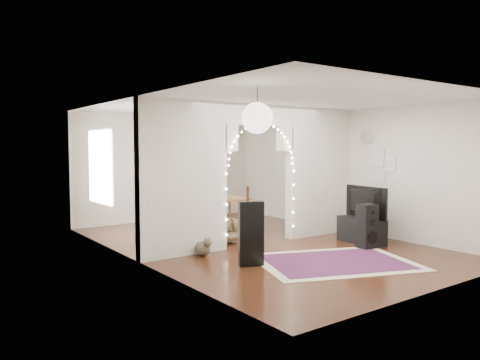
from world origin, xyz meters
TOP-DOWN VIEW (x-y plane):
  - floor at (0.00, 0.00)m, footprint 7.50×7.50m
  - ceiling at (0.00, 0.00)m, footprint 5.00×7.50m
  - wall_back at (0.00, 3.75)m, footprint 5.00×0.02m
  - wall_front at (0.00, -3.75)m, footprint 5.00×0.02m
  - wall_left at (-2.50, 0.00)m, footprint 0.02×7.50m
  - wall_right at (2.50, 0.00)m, footprint 0.02×7.50m
  - divider_wall at (0.00, 0.00)m, footprint 5.00×0.20m
  - fairy_lights at (0.00, -0.13)m, footprint 1.64×0.04m
  - window at (-2.47, 1.80)m, footprint 0.04×1.20m
  - wall_clock at (2.48, -0.60)m, footprint 0.03×0.31m
  - picture_frames at (2.48, -1.00)m, footprint 0.02×0.50m
  - paper_lantern at (-1.90, -2.40)m, footprint 0.40×0.40m
  - ceiling_fan at (0.00, 2.00)m, footprint 1.10×1.10m
  - area_rug at (0.09, -1.93)m, footprint 2.97×2.61m
  - guitar_case at (-1.16, -1.31)m, footprint 0.41×0.27m
  - acoustic_guitar at (-0.43, -0.25)m, footprint 0.41×0.27m
  - tabby_cat at (-1.41, -0.27)m, footprint 0.25×0.53m
  - floor_speaker at (1.37, -1.54)m, footprint 0.35×0.32m
  - media_console at (1.67, -1.17)m, footprint 0.53×1.04m
  - tv at (1.67, -1.17)m, footprint 0.28×1.08m
  - bookcase at (0.27, 3.50)m, footprint 1.50×0.78m
  - dining_table at (0.06, 1.45)m, footprint 1.22×0.83m
  - flower_vase at (0.06, 1.45)m, footprint 0.19×0.19m
  - dining_chair_left at (-0.45, 0.41)m, footprint 0.54×0.55m
  - dining_chair_right at (-0.60, 2.55)m, footprint 0.62×0.63m

SIDE VIEW (x-z plane):
  - floor at x=0.00m, z-range 0.00..0.00m
  - area_rug at x=0.09m, z-range 0.00..0.02m
  - tabby_cat at x=-1.41m, z-range -0.03..0.32m
  - dining_chair_left at x=-0.45m, z-range 0.00..0.46m
  - dining_chair_right at x=-0.60m, z-range 0.00..0.48m
  - media_console at x=1.67m, z-range 0.00..0.50m
  - floor_speaker at x=1.37m, z-range 0.00..0.82m
  - acoustic_guitar at x=-0.43m, z-range -0.06..0.92m
  - guitar_case at x=-1.16m, z-range 0.00..1.03m
  - dining_table at x=0.06m, z-range 0.30..1.06m
  - bookcase at x=0.27m, z-range 0.00..1.49m
  - tv at x=1.67m, z-range 0.50..1.12m
  - flower_vase at x=0.06m, z-range 0.76..0.95m
  - wall_back at x=0.00m, z-range 0.00..2.70m
  - wall_front at x=0.00m, z-range 0.00..2.70m
  - wall_left at x=-2.50m, z-range 0.00..2.70m
  - wall_right at x=2.50m, z-range 0.00..2.70m
  - divider_wall at x=0.00m, z-range 0.07..2.77m
  - window at x=-2.47m, z-range 0.80..2.20m
  - picture_frames at x=2.48m, z-range 1.15..1.85m
  - fairy_lights at x=0.00m, z-range 0.75..2.35m
  - wall_clock at x=2.48m, z-range 1.95..2.25m
  - paper_lantern at x=-1.90m, z-range 2.05..2.45m
  - ceiling_fan at x=0.00m, z-range 2.25..2.55m
  - ceiling at x=0.00m, z-range 2.69..2.71m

